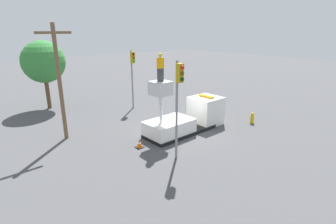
% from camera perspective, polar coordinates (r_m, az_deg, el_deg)
% --- Properties ---
extents(ground_plane, '(120.00, 120.00, 0.00)m').
position_cam_1_polar(ground_plane, '(19.24, 2.70, -4.45)').
color(ground_plane, '#4C4C4F').
extents(bucket_truck, '(6.61, 2.17, 4.02)m').
position_cam_1_polar(bucket_truck, '(19.39, 4.25, -1.36)').
color(bucket_truck, black).
rests_on(bucket_truck, ground).
extents(worker, '(0.40, 0.26, 1.75)m').
position_cam_1_polar(worker, '(16.75, -1.67, 9.65)').
color(worker, '#38383D').
rests_on(worker, bucket_truck).
extents(traffic_light_pole, '(0.34, 0.57, 5.66)m').
position_cam_1_polar(traffic_light_pole, '(14.14, 2.32, 4.45)').
color(traffic_light_pole, gray).
rests_on(traffic_light_pole, ground).
extents(traffic_light_across, '(0.34, 0.57, 5.42)m').
position_cam_1_polar(traffic_light_across, '(24.54, -7.72, 9.50)').
color(traffic_light_across, gray).
rests_on(traffic_light_across, ground).
extents(fire_hydrant, '(0.52, 0.28, 0.90)m').
position_cam_1_polar(fire_hydrant, '(21.98, 17.85, -1.25)').
color(fire_hydrant, gold).
rests_on(fire_hydrant, ground).
extents(traffic_cone_rear, '(0.48, 0.48, 0.57)m').
position_cam_1_polar(traffic_cone_rear, '(16.83, -6.26, -6.87)').
color(traffic_cone_rear, black).
rests_on(traffic_cone_rear, ground).
extents(tree_left_bg, '(3.83, 3.83, 6.31)m').
position_cam_1_polar(tree_left_bg, '(26.76, -25.49, 9.80)').
color(tree_left_bg, brown).
rests_on(tree_left_bg, ground).
extents(utility_pole, '(2.20, 0.26, 7.61)m').
position_cam_1_polar(utility_pole, '(18.45, -22.59, 6.61)').
color(utility_pole, brown).
rests_on(utility_pole, ground).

